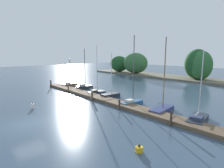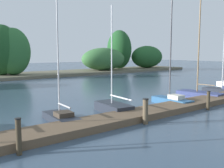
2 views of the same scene
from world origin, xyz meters
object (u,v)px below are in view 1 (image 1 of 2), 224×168
(sailboat_0, at_px, (70,84))
(mooring_piling_3, at_px, (119,105))
(sailboat_3, at_px, (111,95))
(channel_buoy_0, at_px, (33,106))
(sailboat_6, at_px, (198,118))
(mooring_piling_1, at_px, (68,89))
(mooring_piling_2, at_px, (92,96))
(mooring_piling_4, at_px, (171,118))
(sailboat_2, at_px, (97,91))
(channel_buoy_1, at_px, (139,149))
(sailboat_5, at_px, (162,108))
(sailboat_4, at_px, (132,101))
(sailboat_1, at_px, (85,86))
(mooring_piling_0, at_px, (51,84))

(sailboat_0, xyz_separation_m, mooring_piling_3, (16.44, -3.22, 0.21))
(mooring_piling_3, bearing_deg, sailboat_3, 146.94)
(sailboat_3, distance_m, channel_buoy_0, 10.15)
(sailboat_6, relative_size, mooring_piling_1, 4.86)
(mooring_piling_2, height_order, mooring_piling_4, mooring_piling_4)
(sailboat_2, xyz_separation_m, sailboat_3, (3.36, -0.03, 0.01))
(mooring_piling_4, xyz_separation_m, channel_buoy_1, (0.76, -5.13, -0.49))
(sailboat_0, height_order, sailboat_2, sailboat_2)
(sailboat_5, bearing_deg, channel_buoy_1, -163.11)
(sailboat_3, relative_size, mooring_piling_4, 4.65)
(sailboat_4, bearing_deg, channel_buoy_0, 148.77)
(sailboat_2, height_order, mooring_piling_2, sailboat_2)
(sailboat_6, bearing_deg, mooring_piling_4, 147.60)
(sailboat_1, xyz_separation_m, channel_buoy_0, (5.42, -10.49, -0.17))
(sailboat_2, relative_size, mooring_piling_1, 5.59)
(sailboat_6, xyz_separation_m, mooring_piling_0, (-24.56, -2.94, 0.41))
(sailboat_2, height_order, sailboat_4, sailboat_4)
(mooring_piling_1, relative_size, mooring_piling_3, 1.10)
(mooring_piling_4, distance_m, channel_buoy_1, 5.21)
(sailboat_0, relative_size, mooring_piling_1, 4.00)
(sailboat_0, xyz_separation_m, sailboat_5, (19.89, -0.26, -0.02))
(sailboat_1, xyz_separation_m, sailboat_2, (4.09, -0.52, -0.14))
(sailboat_3, height_order, sailboat_5, sailboat_5)
(sailboat_6, distance_m, channel_buoy_0, 17.02)
(mooring_piling_1, distance_m, mooring_piling_4, 17.47)
(sailboat_1, bearing_deg, channel_buoy_0, -145.86)
(sailboat_0, height_order, sailboat_1, sailboat_1)
(sailboat_0, distance_m, sailboat_2, 8.19)
(mooring_piling_4, bearing_deg, sailboat_4, 159.80)
(sailboat_3, height_order, mooring_piling_1, sailboat_3)
(sailboat_0, relative_size, sailboat_5, 0.67)
(sailboat_3, relative_size, mooring_piling_1, 4.74)
(sailboat_6, bearing_deg, sailboat_3, 78.61)
(sailboat_1, bearing_deg, mooring_piling_3, -100.01)
(mooring_piling_2, relative_size, channel_buoy_1, 2.55)
(sailboat_3, xyz_separation_m, channel_buoy_1, (11.65, -8.15, -0.15))
(sailboat_0, xyz_separation_m, channel_buoy_0, (9.52, -9.97, -0.11))
(sailboat_5, bearing_deg, sailboat_2, 82.95)
(mooring_piling_3, bearing_deg, mooring_piling_2, 178.06)
(sailboat_1, xyz_separation_m, sailboat_4, (11.96, -1.21, -0.01))
(sailboat_4, bearing_deg, mooring_piling_1, 106.12)
(mooring_piling_0, height_order, channel_buoy_0, mooring_piling_0)
(sailboat_5, height_order, mooring_piling_0, sailboat_5)
(sailboat_2, bearing_deg, mooring_piling_2, -129.89)
(mooring_piling_4, bearing_deg, mooring_piling_0, -179.41)
(sailboat_1, height_order, mooring_piling_2, sailboat_1)
(sailboat_2, distance_m, mooring_piling_3, 8.86)
(sailboat_1, relative_size, mooring_piling_3, 5.88)
(channel_buoy_0, bearing_deg, mooring_piling_0, 147.55)
(sailboat_4, xyz_separation_m, mooring_piling_3, (0.38, -2.52, 0.16))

